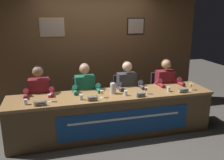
{
  "coord_description": "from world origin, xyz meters",
  "views": [
    {
      "loc": [
        -1.02,
        -3.87,
        2.12
      ],
      "look_at": [
        0.0,
        0.0,
        1.0
      ],
      "focal_mm": 38.7,
      "sensor_mm": 36.0,
      "label": 1
    }
  ],
  "objects_px": {
    "water_cup_far_left": "(26,102)",
    "water_cup_far_right": "(169,89)",
    "conference_table": "(114,109)",
    "juice_glass_center_right": "(146,89)",
    "panelist_center_right": "(128,88)",
    "juice_glass_far_left": "(49,96)",
    "water_pitcher_central": "(113,88)",
    "water_cup_center_right": "(126,93)",
    "panelist_far_right": "(166,85)",
    "nameplate_far_right": "(184,90)",
    "panelist_far_left": "(40,95)",
    "panelist_center_left": "(86,91)",
    "nameplate_center_right": "(141,95)",
    "chair_far_right": "(161,95)",
    "nameplate_far_left": "(40,103)",
    "nameplate_center_left": "(92,98)",
    "water_cup_center_left": "(81,98)",
    "chair_far_left": "(41,106)",
    "juice_glass_far_right": "(191,85)",
    "chair_center_left": "(85,102)",
    "chair_center_right": "(125,98)",
    "juice_glass_center_left": "(102,93)"
  },
  "relations": [
    {
      "from": "water_cup_far_left",
      "to": "water_cup_far_right",
      "type": "relative_size",
      "value": 1.0
    },
    {
      "from": "conference_table",
      "to": "juice_glass_center_right",
      "type": "xyz_separation_m",
      "value": [
        0.57,
        -0.05,
        0.32
      ]
    },
    {
      "from": "panelist_center_right",
      "to": "water_cup_far_right",
      "type": "bearing_deg",
      "value": -38.69
    },
    {
      "from": "juice_glass_far_left",
      "to": "juice_glass_center_right",
      "type": "xyz_separation_m",
      "value": [
        1.63,
        -0.04,
        0.0
      ]
    },
    {
      "from": "water_cup_far_left",
      "to": "water_pitcher_central",
      "type": "relative_size",
      "value": 0.4
    },
    {
      "from": "panelist_center_right",
      "to": "water_cup_center_right",
      "type": "relative_size",
      "value": 14.54
    },
    {
      "from": "juice_glass_far_left",
      "to": "panelist_far_right",
      "type": "distance_m",
      "value": 2.34
    },
    {
      "from": "nameplate_far_right",
      "to": "water_pitcher_central",
      "type": "relative_size",
      "value": 0.88
    },
    {
      "from": "panelist_far_left",
      "to": "water_cup_far_left",
      "type": "bearing_deg",
      "value": -110.47
    },
    {
      "from": "juice_glass_center_right",
      "to": "panelist_center_left",
      "type": "bearing_deg",
      "value": 152.59
    },
    {
      "from": "nameplate_far_right",
      "to": "water_cup_far_right",
      "type": "distance_m",
      "value": 0.26
    },
    {
      "from": "nameplate_far_right",
      "to": "nameplate_center_right",
      "type": "bearing_deg",
      "value": -178.19
    },
    {
      "from": "water_cup_center_right",
      "to": "chair_far_right",
      "type": "bearing_deg",
      "value": 34.38
    },
    {
      "from": "nameplate_far_left",
      "to": "panelist_center_right",
      "type": "xyz_separation_m",
      "value": [
        1.61,
        0.62,
        -0.07
      ]
    },
    {
      "from": "nameplate_far_left",
      "to": "chair_far_right",
      "type": "distance_m",
      "value": 2.59
    },
    {
      "from": "nameplate_center_left",
      "to": "water_cup_center_left",
      "type": "height_order",
      "value": "water_cup_center_left"
    },
    {
      "from": "nameplate_far_left",
      "to": "nameplate_center_left",
      "type": "height_order",
      "value": "same"
    },
    {
      "from": "nameplate_center_left",
      "to": "water_pitcher_central",
      "type": "height_order",
      "value": "water_pitcher_central"
    },
    {
      "from": "water_cup_center_right",
      "to": "water_pitcher_central",
      "type": "distance_m",
      "value": 0.25
    },
    {
      "from": "chair_far_left",
      "to": "water_cup_far_left",
      "type": "distance_m",
      "value": 0.81
    },
    {
      "from": "chair_far_left",
      "to": "nameplate_center_right",
      "type": "distance_m",
      "value": 1.89
    },
    {
      "from": "nameplate_far_right",
      "to": "juice_glass_far_right",
      "type": "xyz_separation_m",
      "value": [
        0.2,
        0.1,
        0.05
      ]
    },
    {
      "from": "conference_table",
      "to": "panelist_center_right",
      "type": "distance_m",
      "value": 0.65
    },
    {
      "from": "water_cup_center_right",
      "to": "juice_glass_far_left",
      "type": "bearing_deg",
      "value": 178.68
    },
    {
      "from": "panelist_far_left",
      "to": "chair_far_right",
      "type": "relative_size",
      "value": 1.36
    },
    {
      "from": "panelist_center_left",
      "to": "panelist_far_right",
      "type": "height_order",
      "value": "same"
    },
    {
      "from": "panelist_far_right",
      "to": "chair_far_right",
      "type": "bearing_deg",
      "value": 90.0
    },
    {
      "from": "nameplate_far_right",
      "to": "nameplate_far_left",
      "type": "bearing_deg",
      "value": -179.73
    },
    {
      "from": "panelist_far_right",
      "to": "water_pitcher_central",
      "type": "relative_size",
      "value": 5.88
    },
    {
      "from": "chair_center_left",
      "to": "chair_center_right",
      "type": "relative_size",
      "value": 1.0
    },
    {
      "from": "conference_table",
      "to": "juice_glass_far_left",
      "type": "xyz_separation_m",
      "value": [
        -1.06,
        -0.01,
        0.32
      ]
    },
    {
      "from": "nameplate_center_right",
      "to": "nameplate_center_left",
      "type": "bearing_deg",
      "value": 178.32
    },
    {
      "from": "chair_far_left",
      "to": "juice_glass_far_left",
      "type": "distance_m",
      "value": 0.8
    },
    {
      "from": "water_pitcher_central",
      "to": "water_cup_center_right",
      "type": "bearing_deg",
      "value": -40.88
    },
    {
      "from": "chair_far_right",
      "to": "juice_glass_far_right",
      "type": "height_order",
      "value": "chair_far_right"
    },
    {
      "from": "panelist_center_right",
      "to": "water_pitcher_central",
      "type": "bearing_deg",
      "value": -138.44
    },
    {
      "from": "panelist_center_left",
      "to": "water_cup_center_left",
      "type": "xyz_separation_m",
      "value": [
        -0.15,
        -0.52,
        0.07
      ]
    },
    {
      "from": "juice_glass_far_right",
      "to": "chair_far_right",
      "type": "bearing_deg",
      "value": 107.13
    },
    {
      "from": "juice_glass_center_right",
      "to": "juice_glass_far_right",
      "type": "xyz_separation_m",
      "value": [
        0.88,
        -0.0,
        0.0
      ]
    },
    {
      "from": "water_cup_center_left",
      "to": "nameplate_far_right",
      "type": "distance_m",
      "value": 1.82
    },
    {
      "from": "juice_glass_center_left",
      "to": "nameplate_far_right",
      "type": "height_order",
      "value": "juice_glass_center_left"
    },
    {
      "from": "panelist_far_left",
      "to": "water_cup_far_left",
      "type": "relative_size",
      "value": 14.54
    },
    {
      "from": "nameplate_far_left",
      "to": "panelist_center_right",
      "type": "bearing_deg",
      "value": 20.96
    },
    {
      "from": "nameplate_far_left",
      "to": "chair_center_left",
      "type": "bearing_deg",
      "value": 45.9
    },
    {
      "from": "panelist_center_left",
      "to": "juice_glass_center_right",
      "type": "height_order",
      "value": "panelist_center_left"
    },
    {
      "from": "nameplate_far_left",
      "to": "juice_glass_far_left",
      "type": "bearing_deg",
      "value": 45.49
    },
    {
      "from": "panelist_center_left",
      "to": "panelist_far_right",
      "type": "bearing_deg",
      "value": 0.0
    },
    {
      "from": "chair_center_right",
      "to": "panelist_center_right",
      "type": "distance_m",
      "value": 0.34
    },
    {
      "from": "juice_glass_center_left",
      "to": "chair_far_left",
      "type": "bearing_deg",
      "value": 145.41
    },
    {
      "from": "chair_center_right",
      "to": "nameplate_center_right",
      "type": "xyz_separation_m",
      "value": [
        0.02,
        -0.83,
        0.35
      ]
    }
  ]
}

